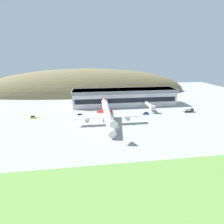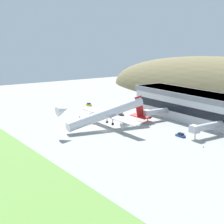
{
  "view_description": "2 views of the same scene",
  "coord_description": "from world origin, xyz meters",
  "px_view_note": "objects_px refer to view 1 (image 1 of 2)",
  "views": [
    {
      "loc": [
        -14.84,
        -90.97,
        38.89
      ],
      "look_at": [
        -1.41,
        5.55,
        7.45
      ],
      "focal_mm": 28.0,
      "sensor_mm": 36.0,
      "label": 1
    },
    {
      "loc": [
        127.09,
        -82.32,
        40.12
      ],
      "look_at": [
        -3.46,
        5.94,
        6.75
      ],
      "focal_mm": 60.0,
      "sensor_mm": 36.0,
      "label": 2
    }
  ],
  "objects_px": {
    "service_car_0": "(146,114)",
    "traffic_cone_0": "(113,120)",
    "terminal_building": "(125,96)",
    "cargo_airplane": "(108,115)",
    "jetway_0": "(105,107)",
    "jetway_1": "(149,105)",
    "fuel_truck": "(189,110)",
    "traffic_cone_1": "(168,114)",
    "service_car_2": "(80,115)",
    "service_car_1": "(33,117)"
  },
  "relations": [
    {
      "from": "service_car_0",
      "to": "service_car_2",
      "type": "height_order",
      "value": "service_car_0"
    },
    {
      "from": "terminal_building",
      "to": "cargo_airplane",
      "type": "distance_m",
      "value": 44.97
    },
    {
      "from": "jetway_0",
      "to": "fuel_truck",
      "type": "bearing_deg",
      "value": -8.73
    },
    {
      "from": "service_car_0",
      "to": "fuel_truck",
      "type": "xyz_separation_m",
      "value": [
        32.17,
        0.72,
        0.87
      ]
    },
    {
      "from": "cargo_airplane",
      "to": "traffic_cone_0",
      "type": "relative_size",
      "value": 82.0
    },
    {
      "from": "jetway_1",
      "to": "service_car_0",
      "type": "xyz_separation_m",
      "value": [
        -5.27,
        -8.16,
        -3.35
      ]
    },
    {
      "from": "jetway_1",
      "to": "cargo_airplane",
      "type": "bearing_deg",
      "value": -145.19
    },
    {
      "from": "terminal_building",
      "to": "traffic_cone_1",
      "type": "distance_m",
      "value": 38.44
    },
    {
      "from": "cargo_airplane",
      "to": "service_car_1",
      "type": "xyz_separation_m",
      "value": [
        -47.12,
        18.1,
        -5.29
      ]
    },
    {
      "from": "fuel_truck",
      "to": "traffic_cone_1",
      "type": "xyz_separation_m",
      "value": [
        -17.5,
        -3.82,
        -1.23
      ]
    },
    {
      "from": "service_car_1",
      "to": "cargo_airplane",
      "type": "bearing_deg",
      "value": -21.01
    },
    {
      "from": "jetway_0",
      "to": "service_car_0",
      "type": "height_order",
      "value": "jetway_0"
    },
    {
      "from": "fuel_truck",
      "to": "traffic_cone_1",
      "type": "bearing_deg",
      "value": -167.7
    },
    {
      "from": "terminal_building",
      "to": "service_car_0",
      "type": "height_order",
      "value": "terminal_building"
    },
    {
      "from": "jetway_0",
      "to": "fuel_truck",
      "type": "relative_size",
      "value": 2.05
    },
    {
      "from": "cargo_airplane",
      "to": "service_car_1",
      "type": "relative_size",
      "value": 12.95
    },
    {
      "from": "cargo_airplane",
      "to": "service_car_2",
      "type": "height_order",
      "value": "cargo_airplane"
    },
    {
      "from": "jetway_0",
      "to": "service_car_0",
      "type": "xyz_separation_m",
      "value": [
        27.54,
        -9.89,
        -3.35
      ]
    },
    {
      "from": "service_car_2",
      "to": "fuel_truck",
      "type": "bearing_deg",
      "value": -1.68
    },
    {
      "from": "terminal_building",
      "to": "jetway_1",
      "type": "xyz_separation_m",
      "value": [
        15.18,
        -17.4,
        -3.53
      ]
    },
    {
      "from": "terminal_building",
      "to": "service_car_0",
      "type": "distance_m",
      "value": 28.26
    },
    {
      "from": "jetway_0",
      "to": "traffic_cone_0",
      "type": "relative_size",
      "value": 23.79
    },
    {
      "from": "traffic_cone_0",
      "to": "traffic_cone_1",
      "type": "xyz_separation_m",
      "value": [
        39.26,
        5.79,
        0.0
      ]
    },
    {
      "from": "cargo_airplane",
      "to": "traffic_cone_1",
      "type": "xyz_separation_m",
      "value": [
        43.2,
        12.24,
        -5.66
      ]
    },
    {
      "from": "service_car_0",
      "to": "fuel_truck",
      "type": "bearing_deg",
      "value": 1.28
    },
    {
      "from": "fuel_truck",
      "to": "traffic_cone_0",
      "type": "height_order",
      "value": "fuel_truck"
    },
    {
      "from": "jetway_0",
      "to": "traffic_cone_1",
      "type": "relative_size",
      "value": 23.79
    },
    {
      "from": "traffic_cone_1",
      "to": "jetway_1",
      "type": "bearing_deg",
      "value": 129.88
    },
    {
      "from": "service_car_1",
      "to": "fuel_truck",
      "type": "height_order",
      "value": "fuel_truck"
    },
    {
      "from": "jetway_0",
      "to": "service_car_2",
      "type": "height_order",
      "value": "jetway_0"
    },
    {
      "from": "terminal_building",
      "to": "service_car_1",
      "type": "bearing_deg",
      "value": -160.87
    },
    {
      "from": "traffic_cone_0",
      "to": "service_car_0",
      "type": "bearing_deg",
      "value": 19.88
    },
    {
      "from": "service_car_0",
      "to": "fuel_truck",
      "type": "height_order",
      "value": "fuel_truck"
    },
    {
      "from": "service_car_0",
      "to": "jetway_1",
      "type": "bearing_deg",
      "value": 57.13
    },
    {
      "from": "fuel_truck",
      "to": "traffic_cone_1",
      "type": "relative_size",
      "value": 11.6
    },
    {
      "from": "jetway_0",
      "to": "service_car_2",
      "type": "xyz_separation_m",
      "value": [
        -17.82,
        -6.89,
        -3.38
      ]
    },
    {
      "from": "service_car_1",
      "to": "traffic_cone_1",
      "type": "relative_size",
      "value": 6.33
    },
    {
      "from": "traffic_cone_1",
      "to": "fuel_truck",
      "type": "bearing_deg",
      "value": 12.3
    },
    {
      "from": "jetway_0",
      "to": "cargo_airplane",
      "type": "bearing_deg",
      "value": -92.25
    },
    {
      "from": "terminal_building",
      "to": "service_car_2",
      "type": "bearing_deg",
      "value": -147.53
    },
    {
      "from": "fuel_truck",
      "to": "service_car_2",
      "type": "bearing_deg",
      "value": 178.32
    },
    {
      "from": "traffic_cone_1",
      "to": "service_car_0",
      "type": "bearing_deg",
      "value": 168.08
    },
    {
      "from": "service_car_0",
      "to": "service_car_2",
      "type": "bearing_deg",
      "value": 176.22
    },
    {
      "from": "service_car_1",
      "to": "service_car_2",
      "type": "height_order",
      "value": "service_car_1"
    },
    {
      "from": "jetway_0",
      "to": "jetway_1",
      "type": "distance_m",
      "value": 32.86
    },
    {
      "from": "terminal_building",
      "to": "traffic_cone_0",
      "type": "height_order",
      "value": "terminal_building"
    },
    {
      "from": "service_car_0",
      "to": "traffic_cone_0",
      "type": "relative_size",
      "value": 7.38
    },
    {
      "from": "service_car_0",
      "to": "service_car_1",
      "type": "relative_size",
      "value": 1.16
    },
    {
      "from": "terminal_building",
      "to": "cargo_airplane",
      "type": "xyz_separation_m",
      "value": [
        -18.62,
        -40.9,
        -1.58
      ]
    },
    {
      "from": "service_car_1",
      "to": "service_car_2",
      "type": "bearing_deg",
      "value": 0.46
    }
  ]
}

